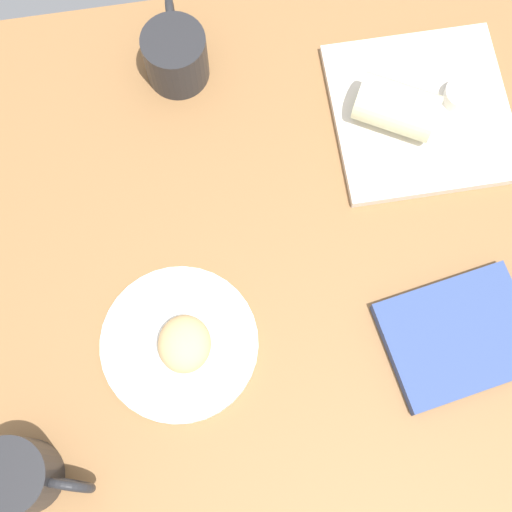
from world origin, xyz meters
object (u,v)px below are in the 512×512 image
sauce_cup (461,95)px  coffee_mug (175,54)px  book_stack (458,337)px  round_plate (179,344)px  second_mug (20,477)px  scone_pastry (184,344)px  square_plate (421,112)px  breakfast_wrap (397,107)px

sauce_cup → coffee_mug: bearing=163.3°
book_stack → round_plate: bearing=172.5°
sauce_cup → second_mug: size_ratio=0.35×
scone_pastry → second_mug: size_ratio=0.54×
sauce_cup → second_mug: bearing=-146.8°
square_plate → coffee_mug: coffee_mug is taller
scone_pastry → square_plate: bearing=37.1°
sauce_cup → coffee_mug: size_ratio=0.36×
scone_pastry → square_plate: 49.08cm
round_plate → scone_pastry: 3.31cm
round_plate → square_plate: 49.27cm
breakfast_wrap → coffee_mug: coffee_mug is taller
sauce_cup → book_stack: size_ratio=0.23×
second_mug → breakfast_wrap: bearing=36.8°
breakfast_wrap → book_stack: bearing=-146.4°
square_plate → breakfast_wrap: breakfast_wrap is taller
coffee_mug → second_mug: bearing=-115.3°
round_plate → sauce_cup: size_ratio=4.24×
round_plate → square_plate: size_ratio=0.83×
round_plate → book_stack: size_ratio=0.98×
sauce_cup → breakfast_wrap: 10.69cm
book_stack → second_mug: 59.88cm
breakfast_wrap → book_stack: 33.52cm
sauce_cup → book_stack: 35.62cm
sauce_cup → square_plate: bearing=-172.0°
breakfast_wrap → book_stack: size_ratio=0.52×
breakfast_wrap → scone_pastry: bearing=159.6°
second_mug → book_stack: bearing=8.9°
coffee_mug → second_mug: size_ratio=0.99×
scone_pastry → breakfast_wrap: breakfast_wrap is taller
book_stack → breakfast_wrap: bearing=94.0°
scone_pastry → sauce_cup: 54.15cm
square_plate → sauce_cup: sauce_cup is taller
book_stack → square_plate: bearing=86.1°
round_plate → book_stack: book_stack is taller
breakfast_wrap → book_stack: (2.33, -33.20, -4.02)cm
sauce_cup → book_stack: (-8.05, -34.65, -1.89)cm
breakfast_wrap → coffee_mug: size_ratio=0.80×
scone_pastry → book_stack: scone_pastry is taller
square_plate → second_mug: second_mug is taller
book_stack → coffee_mug: coffee_mug is taller
book_stack → second_mug: second_mug is taller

